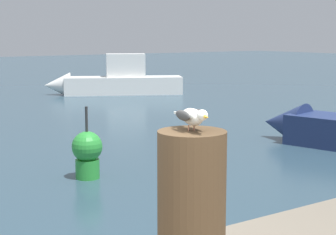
% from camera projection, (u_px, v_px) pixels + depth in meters
% --- Properties ---
extents(mooring_post, '(0.41, 0.41, 0.81)m').
position_uv_depth(mooring_post, '(192.00, 197.00, 3.37)').
color(mooring_post, '#4C3823').
rests_on(mooring_post, harbor_quay).
extents(seagull, '(0.18, 0.39, 0.14)m').
position_uv_depth(seagull, '(193.00, 116.00, 3.29)').
color(seagull, tan).
rests_on(seagull, mooring_post).
extents(boat_white, '(5.78, 3.82, 1.89)m').
position_uv_depth(boat_white, '(112.00, 82.00, 24.31)').
color(boat_white, silver).
rests_on(boat_white, ground_plane).
extents(channel_buoy, '(0.56, 0.56, 1.33)m').
position_uv_depth(channel_buoy, '(87.00, 153.00, 10.19)').
color(channel_buoy, green).
rests_on(channel_buoy, ground_plane).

